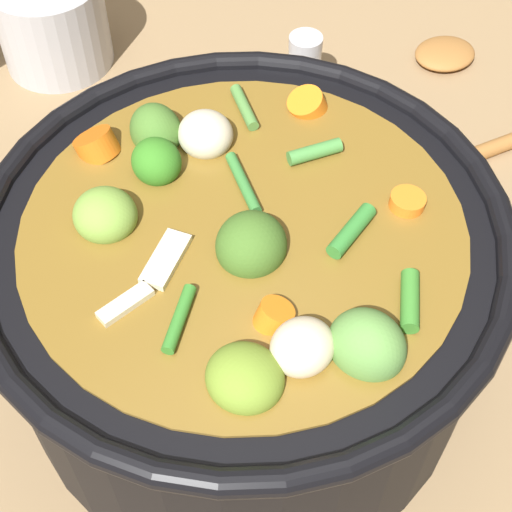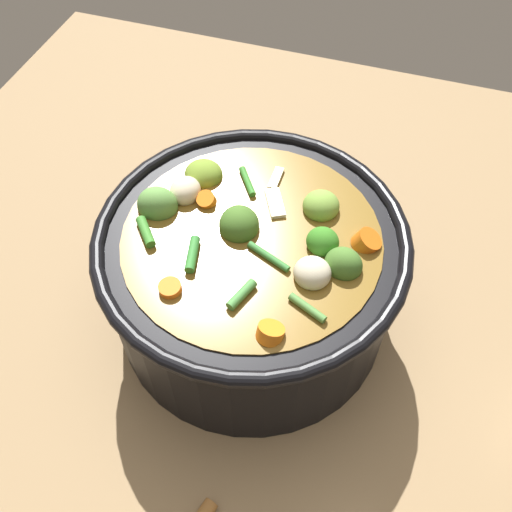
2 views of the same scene
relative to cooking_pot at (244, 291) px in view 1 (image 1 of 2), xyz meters
The scene contains 5 objects.
ground_plane 0.08m from the cooking_pot, 67.47° to the right, with size 1.10×1.10×0.00m, color #8C704C.
cooking_pot is the anchor object (origin of this frame).
wooden_spoon 0.37m from the cooking_pot, 80.01° to the right, with size 0.21×0.24×0.02m.
salt_shaker 0.30m from the cooking_pot, 51.90° to the right, with size 0.03×0.03×0.07m.
small_saucepan 0.40m from the cooking_pot, 12.13° to the right, with size 0.15×0.17×0.09m.
Camera 1 is at (-0.23, 0.19, 0.50)m, focal length 54.55 mm.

